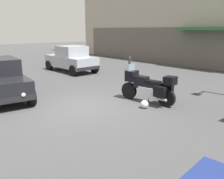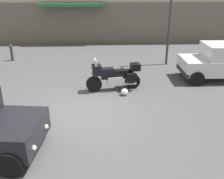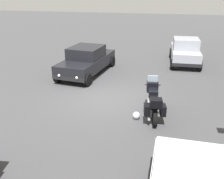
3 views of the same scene
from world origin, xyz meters
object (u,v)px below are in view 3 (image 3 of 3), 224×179
Objects in this scene: motorcycle at (153,101)px; car_wagon_end at (185,51)px; car_sedan_far at (87,60)px; helmet at (136,115)px.

motorcycle is 7.83m from car_wagon_end.
motorcycle is 0.48× the size of car_sedan_far.
car_sedan_far is 1.20× the size of car_wagon_end.
car_wagon_end is (-7.70, 1.40, 0.19)m from motorcycle.
helmet is at bearing 113.65° from motorcycle.
helmet is (0.36, -0.57, -0.48)m from motorcycle.
motorcycle is 8.05× the size of helmet.
helmet is 5.88m from car_sedan_far.
motorcycle is at bearing 49.31° from car_sedan_far.
car_wagon_end is (-8.06, 1.97, 0.67)m from helmet.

